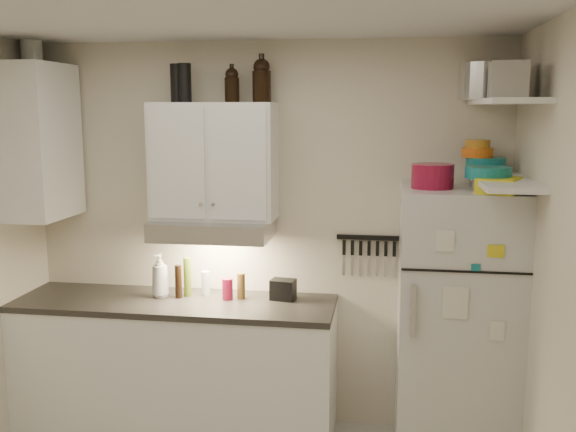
# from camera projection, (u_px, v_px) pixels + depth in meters

# --- Properties ---
(ceiling) EXTENTS (3.20, 3.00, 0.02)m
(ceiling) POSITION_uv_depth(u_px,v_px,m) (197.00, 0.00, 2.68)
(ceiling) COLOR silver
(ceiling) RESTS_ON ground
(back_wall) EXTENTS (3.20, 0.02, 2.60)m
(back_wall) POSITION_uv_depth(u_px,v_px,m) (265.00, 237.00, 4.37)
(back_wall) COLOR beige
(back_wall) RESTS_ON ground
(base_cabinet) EXTENTS (2.10, 0.60, 0.88)m
(base_cabinet) POSITION_uv_depth(u_px,v_px,m) (177.00, 369.00, 4.29)
(base_cabinet) COLOR white
(base_cabinet) RESTS_ON floor
(countertop) EXTENTS (2.10, 0.62, 0.04)m
(countertop) POSITION_uv_depth(u_px,v_px,m) (175.00, 303.00, 4.21)
(countertop) COLOR #2D2B26
(countertop) RESTS_ON base_cabinet
(upper_cabinet) EXTENTS (0.80, 0.33, 0.75)m
(upper_cabinet) POSITION_uv_depth(u_px,v_px,m) (214.00, 161.00, 4.15)
(upper_cabinet) COLOR white
(upper_cabinet) RESTS_ON back_wall
(side_cabinet) EXTENTS (0.33, 0.55, 1.00)m
(side_cabinet) POSITION_uv_depth(u_px,v_px,m) (39.00, 141.00, 4.17)
(side_cabinet) COLOR white
(side_cabinet) RESTS_ON left_wall
(range_hood) EXTENTS (0.76, 0.46, 0.12)m
(range_hood) POSITION_uv_depth(u_px,v_px,m) (213.00, 229.00, 4.16)
(range_hood) COLOR silver
(range_hood) RESTS_ON back_wall
(fridge) EXTENTS (0.70, 0.68, 1.70)m
(fridge) POSITION_uv_depth(u_px,v_px,m) (456.00, 326.00, 3.91)
(fridge) COLOR silver
(fridge) RESTS_ON floor
(shelf_hi) EXTENTS (0.30, 0.95, 0.03)m
(shelf_hi) POSITION_uv_depth(u_px,v_px,m) (507.00, 101.00, 3.53)
(shelf_hi) COLOR white
(shelf_hi) RESTS_ON right_wall
(shelf_lo) EXTENTS (0.30, 0.95, 0.03)m
(shelf_lo) POSITION_uv_depth(u_px,v_px,m) (502.00, 181.00, 3.60)
(shelf_lo) COLOR white
(shelf_lo) RESTS_ON right_wall
(knife_strip) EXTENTS (0.42, 0.02, 0.03)m
(knife_strip) POSITION_uv_depth(u_px,v_px,m) (369.00, 238.00, 4.23)
(knife_strip) COLOR black
(knife_strip) RESTS_ON back_wall
(dutch_oven) EXTENTS (0.25, 0.25, 0.14)m
(dutch_oven) POSITION_uv_depth(u_px,v_px,m) (433.00, 176.00, 3.75)
(dutch_oven) COLOR maroon
(dutch_oven) RESTS_ON fridge
(book_stack) EXTENTS (0.28, 0.31, 0.09)m
(book_stack) POSITION_uv_depth(u_px,v_px,m) (499.00, 185.00, 3.55)
(book_stack) COLOR yellow
(book_stack) RESTS_ON fridge
(spice_jar) EXTENTS (0.08, 0.08, 0.11)m
(spice_jar) POSITION_uv_depth(u_px,v_px,m) (478.00, 179.00, 3.76)
(spice_jar) COLOR silver
(spice_jar) RESTS_ON fridge
(stock_pot) EXTENTS (0.33, 0.33, 0.22)m
(stock_pot) POSITION_uv_depth(u_px,v_px,m) (484.00, 81.00, 3.87)
(stock_pot) COLOR silver
(stock_pot) RESTS_ON shelf_hi
(tin_a) EXTENTS (0.22, 0.21, 0.19)m
(tin_a) POSITION_uv_depth(u_px,v_px,m) (507.00, 81.00, 3.49)
(tin_a) COLOR #AAAAAD
(tin_a) RESTS_ON shelf_hi
(tin_b) EXTENTS (0.20, 0.20, 0.18)m
(tin_b) POSITION_uv_depth(u_px,v_px,m) (510.00, 80.00, 3.23)
(tin_b) COLOR #AAAAAD
(tin_b) RESTS_ON shelf_hi
(bowl_teal) EXTENTS (0.24, 0.24, 0.10)m
(bowl_teal) POSITION_uv_depth(u_px,v_px,m) (486.00, 165.00, 3.88)
(bowl_teal) COLOR #16787C
(bowl_teal) RESTS_ON shelf_lo
(bowl_orange) EXTENTS (0.19, 0.19, 0.06)m
(bowl_orange) POSITION_uv_depth(u_px,v_px,m) (477.00, 153.00, 3.88)
(bowl_orange) COLOR orange
(bowl_orange) RESTS_ON bowl_teal
(bowl_yellow) EXTENTS (0.15, 0.15, 0.05)m
(bowl_yellow) POSITION_uv_depth(u_px,v_px,m) (478.00, 144.00, 3.87)
(bowl_yellow) COLOR #BE7F21
(bowl_yellow) RESTS_ON bowl_orange
(plates) EXTENTS (0.33, 0.33, 0.06)m
(plates) POSITION_uv_depth(u_px,v_px,m) (488.00, 172.00, 3.60)
(plates) COLOR #16787C
(plates) RESTS_ON shelf_lo
(growler_a) EXTENTS (0.10, 0.10, 0.22)m
(growler_a) POSITION_uv_depth(u_px,v_px,m) (232.00, 85.00, 4.10)
(growler_a) COLOR black
(growler_a) RESTS_ON upper_cabinet
(growler_b) EXTENTS (0.13, 0.13, 0.28)m
(growler_b) POSITION_uv_depth(u_px,v_px,m) (262.00, 80.00, 4.08)
(growler_b) COLOR black
(growler_b) RESTS_ON upper_cabinet
(thermos_a) EXTENTS (0.11, 0.11, 0.24)m
(thermos_a) POSITION_uv_depth(u_px,v_px,m) (185.00, 83.00, 4.07)
(thermos_a) COLOR black
(thermos_a) RESTS_ON upper_cabinet
(thermos_b) EXTENTS (0.10, 0.10, 0.24)m
(thermos_b) POSITION_uv_depth(u_px,v_px,m) (177.00, 83.00, 4.10)
(thermos_b) COLOR black
(thermos_b) RESTS_ON upper_cabinet
(side_jar) EXTENTS (0.17, 0.17, 0.18)m
(side_jar) POSITION_uv_depth(u_px,v_px,m) (32.00, 50.00, 4.16)
(side_jar) COLOR silver
(side_jar) RESTS_ON side_cabinet
(soap_bottle) EXTENTS (0.17, 0.17, 0.33)m
(soap_bottle) POSITION_uv_depth(u_px,v_px,m) (160.00, 273.00, 4.26)
(soap_bottle) COLOR white
(soap_bottle) RESTS_ON countertop
(pepper_mill) EXTENTS (0.06, 0.06, 0.17)m
(pepper_mill) POSITION_uv_depth(u_px,v_px,m) (241.00, 286.00, 4.23)
(pepper_mill) COLOR brown
(pepper_mill) RESTS_ON countertop
(oil_bottle) EXTENTS (0.06, 0.06, 0.26)m
(oil_bottle) POSITION_uv_depth(u_px,v_px,m) (187.00, 277.00, 4.28)
(oil_bottle) COLOR #506519
(oil_bottle) RESTS_ON countertop
(vinegar_bottle) EXTENTS (0.05, 0.05, 0.22)m
(vinegar_bottle) POSITION_uv_depth(u_px,v_px,m) (178.00, 282.00, 4.24)
(vinegar_bottle) COLOR black
(vinegar_bottle) RESTS_ON countertop
(clear_bottle) EXTENTS (0.07, 0.07, 0.16)m
(clear_bottle) POSITION_uv_depth(u_px,v_px,m) (206.00, 283.00, 4.31)
(clear_bottle) COLOR silver
(clear_bottle) RESTS_ON countertop
(red_jar) EXTENTS (0.09, 0.09, 0.14)m
(red_jar) POSITION_uv_depth(u_px,v_px,m) (227.00, 289.00, 4.21)
(red_jar) COLOR maroon
(red_jar) RESTS_ON countertop
(caddy) EXTENTS (0.17, 0.13, 0.13)m
(caddy) POSITION_uv_depth(u_px,v_px,m) (283.00, 290.00, 4.21)
(caddy) COLOR black
(caddy) RESTS_ON countertop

